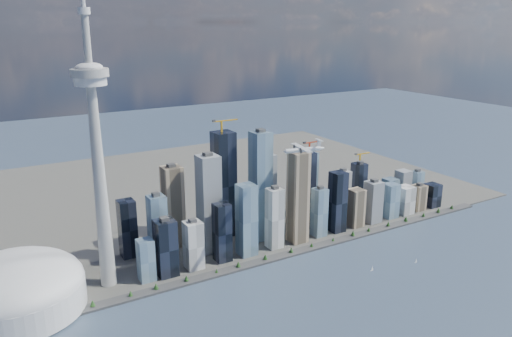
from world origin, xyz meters
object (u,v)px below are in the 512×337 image
dome_stadium (16,288)px  airplane (304,149)px  sailboat_east (372,269)px  sailboat_west (416,261)px  needle_tower (97,150)px

dome_stadium → airplane: 499.43m
dome_stadium → sailboat_east: 588.06m
sailboat_west → sailboat_east: (-91.69, 17.93, 0.24)m
airplane → needle_tower: bearing=170.2°
dome_stadium → sailboat_east: bearing=-17.6°
sailboat_west → sailboat_east: sailboat_east is taller
needle_tower → sailboat_west: size_ratio=60.28×
needle_tower → airplane: needle_tower is taller
airplane → sailboat_east: bearing=-22.5°
dome_stadium → sailboat_east: size_ratio=20.27×
sailboat_west → airplane: bearing=146.7°
needle_tower → dome_stadium: 241.40m
sailboat_east → airplane: bearing=139.8°
dome_stadium → sailboat_west: dome_stadium is taller
airplane → sailboat_west: size_ratio=8.42×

